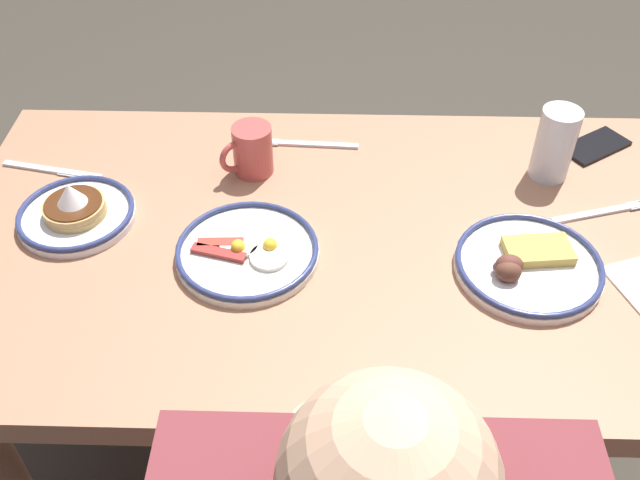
{
  "coord_description": "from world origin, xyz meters",
  "views": [
    {
      "loc": [
        0.04,
        0.95,
        1.63
      ],
      "look_at": [
        0.07,
        0.04,
        0.79
      ],
      "focal_mm": 40.23,
      "sensor_mm": 36.0,
      "label": 1
    }
  ],
  "objects_px": {
    "plate_center_pancakes": "(247,251)",
    "fork_far": "(310,144)",
    "plate_far_companion": "(527,264)",
    "cell_phone": "(595,146)",
    "drinking_glass": "(554,147)",
    "coffee_mug": "(251,150)",
    "plate_near_main": "(76,212)",
    "butter_knife": "(52,170)",
    "fork_near": "(599,213)"
  },
  "relations": [
    {
      "from": "coffee_mug",
      "to": "fork_near",
      "type": "bearing_deg",
      "value": 170.16
    },
    {
      "from": "plate_near_main",
      "to": "plate_far_companion",
      "type": "height_order",
      "value": "plate_near_main"
    },
    {
      "from": "butter_knife",
      "to": "coffee_mug",
      "type": "bearing_deg",
      "value": -178.28
    },
    {
      "from": "plate_near_main",
      "to": "butter_knife",
      "type": "distance_m",
      "value": 0.17
    },
    {
      "from": "plate_center_pancakes",
      "to": "fork_near",
      "type": "bearing_deg",
      "value": -168.53
    },
    {
      "from": "plate_center_pancakes",
      "to": "coffee_mug",
      "type": "xyz_separation_m",
      "value": [
        0.01,
        -0.24,
        0.04
      ]
    },
    {
      "from": "plate_near_main",
      "to": "fork_far",
      "type": "bearing_deg",
      "value": -149.66
    },
    {
      "from": "drinking_glass",
      "to": "fork_far",
      "type": "height_order",
      "value": "drinking_glass"
    },
    {
      "from": "plate_far_companion",
      "to": "coffee_mug",
      "type": "distance_m",
      "value": 0.56
    },
    {
      "from": "plate_center_pancakes",
      "to": "fork_far",
      "type": "bearing_deg",
      "value": -106.12
    },
    {
      "from": "cell_phone",
      "to": "fork_far",
      "type": "xyz_separation_m",
      "value": [
        0.59,
        0.01,
        -0.0
      ]
    },
    {
      "from": "drinking_glass",
      "to": "cell_phone",
      "type": "distance_m",
      "value": 0.16
    },
    {
      "from": "coffee_mug",
      "to": "fork_far",
      "type": "bearing_deg",
      "value": -140.69
    },
    {
      "from": "plate_center_pancakes",
      "to": "drinking_glass",
      "type": "xyz_separation_m",
      "value": [
        -0.57,
        -0.25,
        0.05
      ]
    },
    {
      "from": "drinking_glass",
      "to": "plate_center_pancakes",
      "type": "bearing_deg",
      "value": 23.57
    },
    {
      "from": "fork_near",
      "to": "fork_far",
      "type": "relative_size",
      "value": 0.93
    },
    {
      "from": "cell_phone",
      "to": "butter_knife",
      "type": "distance_m",
      "value": 1.11
    },
    {
      "from": "plate_near_main",
      "to": "plate_center_pancakes",
      "type": "height_order",
      "value": "plate_near_main"
    },
    {
      "from": "plate_far_companion",
      "to": "cell_phone",
      "type": "bearing_deg",
      "value": -119.85
    },
    {
      "from": "plate_far_companion",
      "to": "coffee_mug",
      "type": "xyz_separation_m",
      "value": [
        0.5,
        -0.27,
        0.04
      ]
    },
    {
      "from": "plate_center_pancakes",
      "to": "plate_near_main",
      "type": "bearing_deg",
      "value": -15.35
    },
    {
      "from": "plate_near_main",
      "to": "fork_far",
      "type": "xyz_separation_m",
      "value": [
        -0.42,
        -0.25,
        -0.02
      ]
    },
    {
      "from": "plate_center_pancakes",
      "to": "plate_far_companion",
      "type": "bearing_deg",
      "value": 177.35
    },
    {
      "from": "plate_far_companion",
      "to": "fork_far",
      "type": "bearing_deg",
      "value": -43.01
    },
    {
      "from": "plate_far_companion",
      "to": "butter_knife",
      "type": "height_order",
      "value": "plate_far_companion"
    },
    {
      "from": "plate_center_pancakes",
      "to": "cell_phone",
      "type": "height_order",
      "value": "plate_center_pancakes"
    },
    {
      "from": "drinking_glass",
      "to": "cell_phone",
      "type": "relative_size",
      "value": 1.02
    },
    {
      "from": "plate_near_main",
      "to": "fork_near",
      "type": "bearing_deg",
      "value": -177.54
    },
    {
      "from": "drinking_glass",
      "to": "plate_far_companion",
      "type": "bearing_deg",
      "value": 71.48
    },
    {
      "from": "plate_far_companion",
      "to": "coffee_mug",
      "type": "height_order",
      "value": "coffee_mug"
    },
    {
      "from": "plate_far_companion",
      "to": "fork_near",
      "type": "distance_m",
      "value": 0.22
    },
    {
      "from": "drinking_glass",
      "to": "fork_near",
      "type": "distance_m",
      "value": 0.15
    },
    {
      "from": "plate_near_main",
      "to": "drinking_glass",
      "type": "distance_m",
      "value": 0.91
    },
    {
      "from": "coffee_mug",
      "to": "plate_far_companion",
      "type": "bearing_deg",
      "value": 151.64
    },
    {
      "from": "plate_center_pancakes",
      "to": "coffee_mug",
      "type": "relative_size",
      "value": 2.46
    },
    {
      "from": "plate_near_main",
      "to": "butter_knife",
      "type": "relative_size",
      "value": 1.02
    },
    {
      "from": "drinking_glass",
      "to": "fork_far",
      "type": "xyz_separation_m",
      "value": [
        0.48,
        -0.09,
        -0.06
      ]
    },
    {
      "from": "cell_phone",
      "to": "fork_far",
      "type": "height_order",
      "value": "cell_phone"
    },
    {
      "from": "plate_center_pancakes",
      "to": "fork_near",
      "type": "height_order",
      "value": "plate_center_pancakes"
    },
    {
      "from": "plate_near_main",
      "to": "butter_knife",
      "type": "height_order",
      "value": "plate_near_main"
    },
    {
      "from": "plate_far_companion",
      "to": "fork_far",
      "type": "height_order",
      "value": "plate_far_companion"
    },
    {
      "from": "plate_near_main",
      "to": "plate_center_pancakes",
      "type": "xyz_separation_m",
      "value": [
        -0.32,
        0.09,
        -0.01
      ]
    },
    {
      "from": "plate_near_main",
      "to": "drinking_glass",
      "type": "relative_size",
      "value": 1.46
    },
    {
      "from": "plate_near_main",
      "to": "cell_phone",
      "type": "bearing_deg",
      "value": -165.94
    },
    {
      "from": "coffee_mug",
      "to": "fork_near",
      "type": "relative_size",
      "value": 0.55
    },
    {
      "from": "plate_near_main",
      "to": "cell_phone",
      "type": "distance_m",
      "value": 1.05
    },
    {
      "from": "drinking_glass",
      "to": "butter_knife",
      "type": "relative_size",
      "value": 0.7
    },
    {
      "from": "drinking_glass",
      "to": "fork_near",
      "type": "bearing_deg",
      "value": 121.27
    },
    {
      "from": "plate_far_companion",
      "to": "drinking_glass",
      "type": "relative_size",
      "value": 1.72
    },
    {
      "from": "plate_near_main",
      "to": "plate_far_companion",
      "type": "relative_size",
      "value": 0.85
    }
  ]
}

